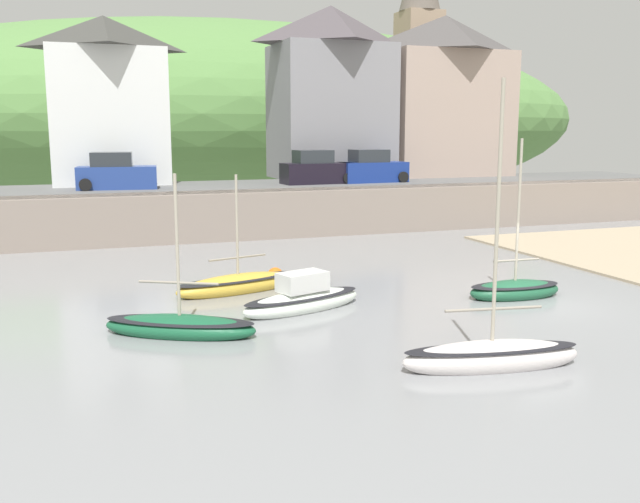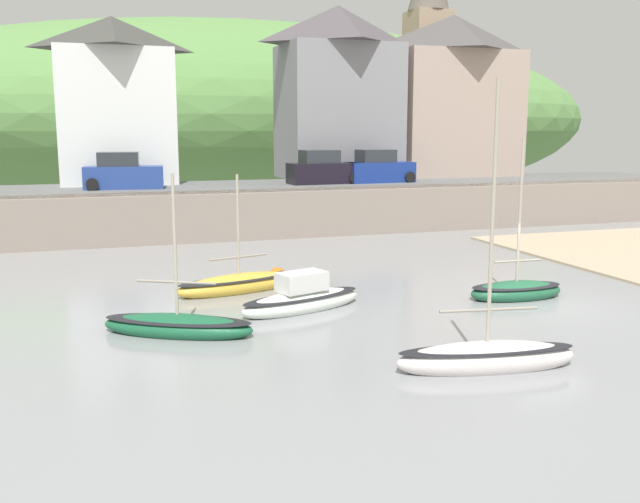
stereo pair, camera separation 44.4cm
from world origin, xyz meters
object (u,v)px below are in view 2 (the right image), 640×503
at_px(sailboat_nearest_shore, 178,325).
at_px(sailboat_tall_mast, 302,299).
at_px(waterfront_building_centre, 338,92).
at_px(sailboat_far_left, 487,357).
at_px(parked_car_near_slipway, 123,174).
at_px(sailboat_blue_trim, 516,290).
at_px(parked_car_by_wall, 323,170).
at_px(mooring_buoy, 277,275).
at_px(church_with_spire, 427,48).
at_px(waterfront_building_right, 452,95).
at_px(parked_car_end_of_row, 379,169).
at_px(waterfront_building_left, 115,100).
at_px(rowboat_small_beached, 239,284).

relative_size(sailboat_nearest_shore, sailboat_tall_mast, 1.02).
xyz_separation_m(waterfront_building_centre, sailboat_far_left, (-7.07, -29.92, -7.61)).
bearing_deg(waterfront_building_centre, parked_car_near_slipway, -161.99).
xyz_separation_m(sailboat_blue_trim, parked_car_by_wall, (-0.21, 19.55, 2.94)).
bearing_deg(mooring_buoy, church_with_spire, 52.57).
distance_m(sailboat_nearest_shore, mooring_buoy, 7.35).
height_order(waterfront_building_right, sailboat_blue_trim, waterfront_building_right).
height_order(parked_car_near_slipway, parked_car_end_of_row, same).
height_order(sailboat_blue_trim, sailboat_tall_mast, sailboat_blue_trim).
relative_size(church_with_spire, mooring_buoy, 28.77).
relative_size(sailboat_blue_trim, sailboat_tall_mast, 1.22).
relative_size(church_with_spire, sailboat_tall_mast, 3.92).
xyz_separation_m(waterfront_building_left, waterfront_building_centre, (13.88, 0.00, 0.67)).
bearing_deg(parked_car_by_wall, sailboat_blue_trim, -92.52).
bearing_deg(sailboat_far_left, rowboat_small_beached, 120.58).
bearing_deg(waterfront_building_centre, sailboat_blue_trim, -95.59).
height_order(waterfront_building_left, sailboat_far_left, waterfront_building_left).
distance_m(sailboat_blue_trim, parked_car_by_wall, 19.78).
distance_m(waterfront_building_centre, mooring_buoy, 22.34).
xyz_separation_m(waterfront_building_right, sailboat_blue_trim, (-10.61, -24.05, -7.57)).
xyz_separation_m(waterfront_building_right, rowboat_small_beached, (-19.13, -20.17, -7.57)).
height_order(waterfront_building_centre, sailboat_blue_trim, waterfront_building_centre).
height_order(waterfront_building_left, waterfront_building_centre, waterfront_building_centre).
relative_size(sailboat_nearest_shore, parked_car_by_wall, 1.08).
xyz_separation_m(sailboat_blue_trim, parked_car_end_of_row, (3.33, 19.55, 2.94)).
relative_size(waterfront_building_centre, waterfront_building_right, 1.02).
bearing_deg(waterfront_building_centre, sailboat_nearest_shore, -118.70).
xyz_separation_m(sailboat_far_left, parked_car_by_wall, (4.50, 25.42, 2.90)).
distance_m(sailboat_tall_mast, parked_car_end_of_row, 21.74).
height_order(church_with_spire, mooring_buoy, church_with_spire).
distance_m(parked_car_by_wall, mooring_buoy, 16.08).
xyz_separation_m(church_with_spire, mooring_buoy, (-17.49, -22.85, -11.20)).
bearing_deg(rowboat_small_beached, parked_car_by_wall, 47.06).
xyz_separation_m(sailboat_tall_mast, rowboat_small_beached, (-1.32, 3.14, -0.07)).
distance_m(sailboat_blue_trim, rowboat_small_beached, 9.37).
height_order(church_with_spire, sailboat_blue_trim, church_with_spire).
bearing_deg(parked_car_near_slipway, sailboat_far_left, -68.75).
distance_m(waterfront_building_right, mooring_buoy, 26.78).
distance_m(waterfront_building_centre, parked_car_end_of_row, 6.59).
bearing_deg(parked_car_near_slipway, parked_car_end_of_row, 6.34).
relative_size(sailboat_nearest_shore, mooring_buoy, 7.51).
distance_m(waterfront_building_centre, sailboat_tall_mast, 26.31).
bearing_deg(parked_car_near_slipway, mooring_buoy, -65.64).
bearing_deg(sailboat_tall_mast, parked_car_by_wall, 51.54).
bearing_deg(waterfront_building_centre, rowboat_small_beached, -118.35).
bearing_deg(sailboat_blue_trim, waterfront_building_right, 68.61).
relative_size(waterfront_building_left, sailboat_nearest_shore, 2.10).
relative_size(sailboat_nearest_shore, rowboat_small_beached, 0.95).
relative_size(waterfront_building_left, rowboat_small_beached, 2.01).
relative_size(parked_car_by_wall, mooring_buoy, 6.92).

